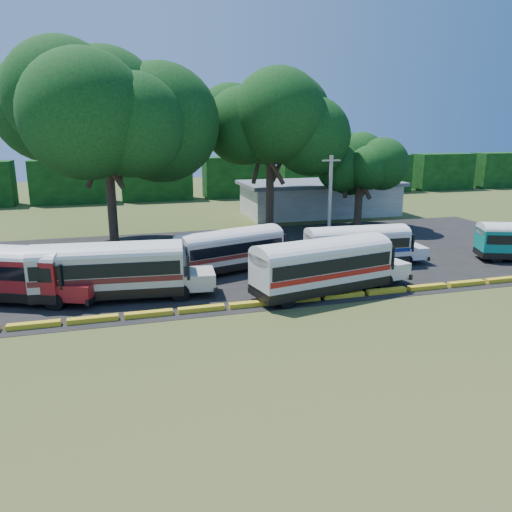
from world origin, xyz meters
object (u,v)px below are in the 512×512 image
object	(u,v)px
bus_red	(2,270)
tree_west	(105,108)
bus_cream_west	(113,268)
bus_white_red	(325,263)

from	to	relation	value
bus_red	tree_west	bearing A→B (deg)	86.64
bus_cream_west	tree_west	distance (m)	17.41
bus_red	tree_west	distance (m)	17.49
bus_red	bus_cream_west	world-z (taller)	bus_cream_west
bus_red	bus_cream_west	xyz separation A→B (m)	(6.45, -1.48, 0.04)
bus_cream_west	bus_red	bearing A→B (deg)	172.47
tree_west	bus_cream_west	bearing A→B (deg)	-90.32
tree_west	bus_white_red	bearing A→B (deg)	-52.99
bus_white_red	tree_west	world-z (taller)	tree_west
bus_white_red	tree_west	bearing A→B (deg)	115.55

